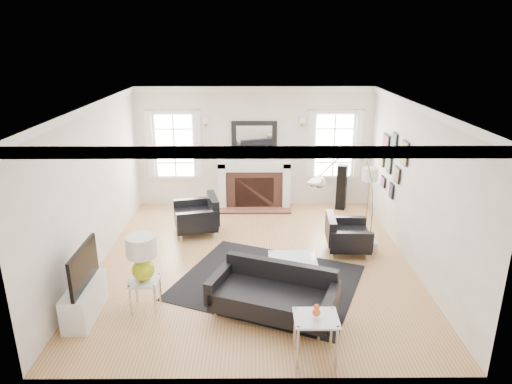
{
  "coord_description": "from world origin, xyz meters",
  "views": [
    {
      "loc": [
        -0.02,
        -7.41,
        3.83
      ],
      "look_at": [
        0.02,
        0.3,
        1.21
      ],
      "focal_mm": 32.0,
      "sensor_mm": 36.0,
      "label": 1
    }
  ],
  "objects_px": {
    "coffee_table": "(293,262)",
    "arc_floor_lamp": "(347,202)",
    "sofa": "(274,295)",
    "fireplace": "(254,185)",
    "armchair_left": "(199,216)",
    "armchair_right": "(345,236)",
    "gourd_lamp": "(142,255)"
  },
  "relations": [
    {
      "from": "fireplace",
      "to": "gourd_lamp",
      "type": "xyz_separation_m",
      "value": [
        -1.62,
        -4.31,
        0.34
      ]
    },
    {
      "from": "coffee_table",
      "to": "arc_floor_lamp",
      "type": "xyz_separation_m",
      "value": [
        0.96,
        0.66,
        0.81
      ]
    },
    {
      "from": "sofa",
      "to": "arc_floor_lamp",
      "type": "height_order",
      "value": "arc_floor_lamp"
    },
    {
      "from": "armchair_left",
      "to": "arc_floor_lamp",
      "type": "xyz_separation_m",
      "value": [
        2.74,
        -1.31,
        0.78
      ]
    },
    {
      "from": "fireplace",
      "to": "sofa",
      "type": "height_order",
      "value": "fireplace"
    },
    {
      "from": "armchair_right",
      "to": "gourd_lamp",
      "type": "height_order",
      "value": "gourd_lamp"
    },
    {
      "from": "sofa",
      "to": "gourd_lamp",
      "type": "bearing_deg",
      "value": 175.4
    },
    {
      "from": "armchair_left",
      "to": "coffee_table",
      "type": "bearing_deg",
      "value": -47.99
    },
    {
      "from": "gourd_lamp",
      "to": "fireplace",
      "type": "bearing_deg",
      "value": 69.38
    },
    {
      "from": "sofa",
      "to": "arc_floor_lamp",
      "type": "distance_m",
      "value": 2.26
    },
    {
      "from": "armchair_right",
      "to": "coffee_table",
      "type": "height_order",
      "value": "armchair_right"
    },
    {
      "from": "armchair_right",
      "to": "arc_floor_lamp",
      "type": "xyz_separation_m",
      "value": [
        -0.1,
        -0.39,
        0.81
      ]
    },
    {
      "from": "arc_floor_lamp",
      "to": "gourd_lamp",
      "type": "bearing_deg",
      "value": -154.99
    },
    {
      "from": "armchair_right",
      "to": "fireplace",
      "type": "bearing_deg",
      "value": 124.99
    },
    {
      "from": "fireplace",
      "to": "armchair_left",
      "type": "relative_size",
      "value": 1.53
    },
    {
      "from": "armchair_right",
      "to": "arc_floor_lamp",
      "type": "height_order",
      "value": "arc_floor_lamp"
    },
    {
      "from": "armchair_left",
      "to": "arc_floor_lamp",
      "type": "distance_m",
      "value": 3.13
    },
    {
      "from": "gourd_lamp",
      "to": "armchair_left",
      "type": "bearing_deg",
      "value": 80.41
    },
    {
      "from": "armchair_left",
      "to": "armchair_right",
      "type": "bearing_deg",
      "value": -17.89
    },
    {
      "from": "arc_floor_lamp",
      "to": "sofa",
      "type": "bearing_deg",
      "value": -128.53
    },
    {
      "from": "sofa",
      "to": "armchair_right",
      "type": "distance_m",
      "value": 2.48
    },
    {
      "from": "fireplace",
      "to": "sofa",
      "type": "relative_size",
      "value": 0.86
    },
    {
      "from": "armchair_left",
      "to": "armchair_right",
      "type": "distance_m",
      "value": 2.98
    },
    {
      "from": "coffee_table",
      "to": "gourd_lamp",
      "type": "xyz_separation_m",
      "value": [
        -2.25,
        -0.84,
        0.56
      ]
    },
    {
      "from": "fireplace",
      "to": "coffee_table",
      "type": "distance_m",
      "value": 3.53
    },
    {
      "from": "sofa",
      "to": "armchair_right",
      "type": "relative_size",
      "value": 2.17
    },
    {
      "from": "arc_floor_lamp",
      "to": "armchair_right",
      "type": "bearing_deg",
      "value": 75.15
    },
    {
      "from": "armchair_left",
      "to": "coffee_table",
      "type": "xyz_separation_m",
      "value": [
        1.77,
        -1.97,
        -0.03
      ]
    },
    {
      "from": "armchair_right",
      "to": "gourd_lamp",
      "type": "relative_size",
      "value": 1.31
    },
    {
      "from": "coffee_table",
      "to": "gourd_lamp",
      "type": "relative_size",
      "value": 1.14
    },
    {
      "from": "coffee_table",
      "to": "arc_floor_lamp",
      "type": "bearing_deg",
      "value": 34.43
    },
    {
      "from": "fireplace",
      "to": "coffee_table",
      "type": "xyz_separation_m",
      "value": [
        0.63,
        -3.47,
        -0.22
      ]
    }
  ]
}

